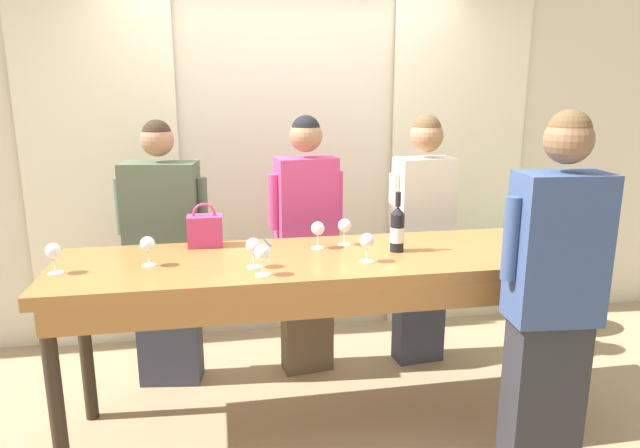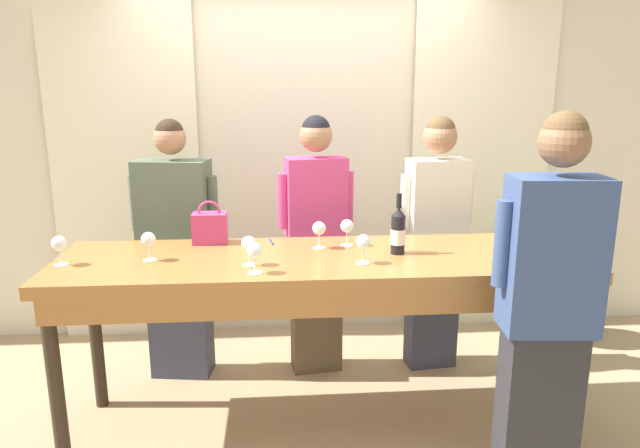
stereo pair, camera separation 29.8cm
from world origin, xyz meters
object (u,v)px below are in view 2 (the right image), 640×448
wine_bottle (398,231)px  handbag (210,227)px  host_pouring (547,312)px  wine_glass_back_mid (149,240)px  wine_glass_back_left (249,245)px  tasting_bar (321,274)px  guest_cream_sweater (435,238)px  wine_glass_center_right (59,244)px  wine_glass_front_left (255,252)px  wine_glass_center_left (347,227)px  potted_plant (559,283)px  guest_pink_top (316,241)px  guest_olive_jacket (177,250)px  wine_glass_front_mid (537,227)px  wine_glass_center_mid (319,229)px  wine_glass_front_right (363,243)px

wine_bottle → handbag: wine_bottle is taller
host_pouring → wine_bottle: bearing=127.7°
wine_glass_back_mid → wine_glass_back_left: bearing=-13.2°
tasting_bar → guest_cream_sweater: size_ratio=1.62×
wine_glass_center_right → wine_glass_back_left: bearing=-4.6°
wine_glass_front_left → host_pouring: size_ratio=0.08×
wine_glass_center_left → potted_plant: 1.96m
wine_glass_back_left → guest_pink_top: 0.92m
wine_glass_back_left → guest_olive_jacket: (-0.49, 0.81, -0.25)m
tasting_bar → handbag: handbag is taller
wine_glass_center_right → wine_glass_center_left: bearing=9.5°
wine_bottle → wine_glass_center_right: (-1.68, -0.07, -0.01)m
wine_glass_front_mid → host_pouring: size_ratio=0.08×
tasting_bar → wine_bottle: (0.40, 0.03, 0.21)m
wine_glass_center_left → host_pouring: size_ratio=0.08×
wine_bottle → potted_plant: 1.84m
handbag → potted_plant: bearing=15.7°
wine_glass_center_left → guest_pink_top: 0.55m
handbag → wine_glass_center_left: size_ratio=1.63×
wine_glass_center_left → guest_pink_top: size_ratio=0.09×
wine_glass_front_mid → wine_glass_center_mid: bearing=178.6°
wine_glass_back_mid → guest_cream_sweater: 1.81m
wine_glass_center_left → wine_glass_center_mid: (-0.16, -0.04, 0.00)m
wine_glass_center_mid → tasting_bar: bearing=-89.1°
wine_glass_back_left → guest_olive_jacket: 0.98m
wine_glass_front_mid → wine_glass_front_right: same height
potted_plant → guest_olive_jacket: bearing=-173.5°
guest_cream_sweater → potted_plant: size_ratio=2.15×
wine_glass_back_mid → guest_cream_sweater: guest_cream_sweater is taller
wine_glass_center_left → guest_olive_jacket: guest_olive_jacket is taller
wine_bottle → wine_glass_front_left: wine_bottle is taller
wine_glass_back_mid → guest_olive_jacket: size_ratio=0.09×
wine_glass_center_mid → potted_plant: bearing=24.7°
wine_bottle → wine_glass_front_right: size_ratio=2.17×
guest_olive_jacket → host_pouring: bearing=-36.7°
wine_bottle → wine_glass_center_right: wine_bottle is taller
wine_glass_front_left → potted_plant: size_ratio=0.19×
wine_glass_center_left → wine_glass_center_right: size_ratio=1.00×
wine_glass_front_mid → guest_cream_sweater: size_ratio=0.09×
tasting_bar → wine_glass_back_mid: bearing=179.7°
wine_bottle → wine_glass_center_mid: bearing=162.2°
wine_glass_front_left → guest_pink_top: (0.35, 0.93, -0.21)m
guest_cream_sweater → wine_glass_center_right: bearing=-160.5°
wine_glass_center_right → guest_cream_sweater: 2.21m
wine_bottle → potted_plant: wine_bottle is taller
wine_glass_center_right → guest_olive_jacket: (0.43, 0.73, -0.25)m
wine_glass_center_right → potted_plant: 3.34m
wine_glass_back_left → wine_bottle: bearing=10.8°
wine_glass_front_right → wine_glass_center_right: (-1.48, 0.09, 0.00)m
host_pouring → handbag: bearing=148.0°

